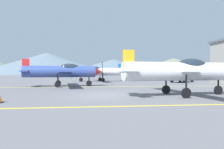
{
  "coord_description": "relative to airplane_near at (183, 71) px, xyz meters",
  "views": [
    {
      "loc": [
        -1.33,
        -13.29,
        1.5
      ],
      "look_at": [
        1.26,
        10.0,
        1.2
      ],
      "focal_mm": 32.97,
      "sensor_mm": 36.0,
      "label": 1
    }
  ],
  "objects": [
    {
      "name": "hill_right",
      "position": [
        64.57,
        153.71,
        4.96
      ],
      "size": [
        78.68,
        78.68,
        13.07
      ],
      "primitive_type": "cone",
      "color": "slate",
      "rests_on": "ground_plane"
    },
    {
      "name": "apron_line_far",
      "position": [
        -4.53,
        8.29,
        -1.57
      ],
      "size": [
        80.0,
        0.16,
        0.01
      ],
      "primitive_type": "cube",
      "color": "yellow",
      "rests_on": "ground_plane"
    },
    {
      "name": "apron_line_near",
      "position": [
        -4.53,
        -3.55,
        -1.57
      ],
      "size": [
        80.0,
        0.16,
        0.01
      ],
      "primitive_type": "cube",
      "color": "yellow",
      "rests_on": "ground_plane"
    },
    {
      "name": "hill_centerleft",
      "position": [
        -33.12,
        124.91,
        5.36
      ],
      "size": [
        84.56,
        84.56,
        13.87
      ],
      "primitive_type": "cone",
      "color": "slate",
      "rests_on": "ground_plane"
    },
    {
      "name": "car_sedan",
      "position": [
        7.42,
        15.83,
        -0.73
      ],
      "size": [
        4.38,
        4.24,
        1.62
      ],
      "color": "#3372BF",
      "rests_on": "ground_plane"
    },
    {
      "name": "hill_centerright",
      "position": [
        12.53,
        141.31,
        3.92
      ],
      "size": [
        77.87,
        77.87,
        10.99
      ],
      "primitive_type": "cone",
      "color": "slate",
      "rests_on": "ground_plane"
    },
    {
      "name": "airplane_far",
      "position": [
        -4.48,
        19.59,
        0.0
      ],
      "size": [
        8.17,
        9.36,
        2.8
      ],
      "color": "silver",
      "rests_on": "ground_plane"
    },
    {
      "name": "airplane_mid",
      "position": [
        -8.51,
        9.1,
        0.0
      ],
      "size": [
        8.16,
        9.36,
        2.8
      ],
      "color": "#33478C",
      "rests_on": "ground_plane"
    },
    {
      "name": "airplane_near",
      "position": [
        0.0,
        0.0,
        0.0
      ],
      "size": [
        8.16,
        9.36,
        2.8
      ],
      "color": "silver",
      "rests_on": "ground_plane"
    },
    {
      "name": "ground_plane",
      "position": [
        -4.53,
        0.94,
        -1.58
      ],
      "size": [
        400.0,
        400.0,
        0.0
      ],
      "primitive_type": "plane",
      "color": "slate"
    }
  ]
}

